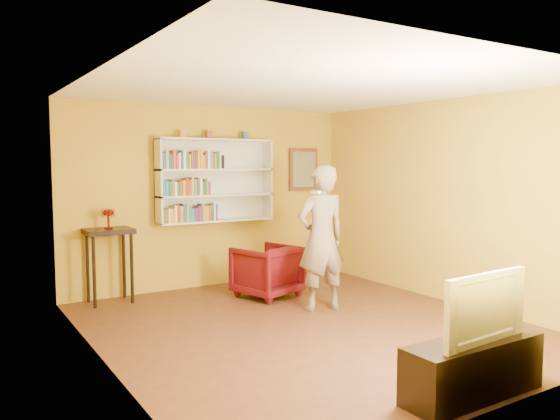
% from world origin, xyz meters
% --- Properties ---
extents(room_shell, '(5.30, 5.80, 2.88)m').
position_xyz_m(room_shell, '(0.00, 0.00, 1.02)').
color(room_shell, '#472716').
rests_on(room_shell, ground).
extents(bookshelf, '(1.80, 0.29, 1.23)m').
position_xyz_m(bookshelf, '(0.00, 2.41, 1.59)').
color(bookshelf, silver).
rests_on(bookshelf, room_shell).
extents(books_row_lower, '(0.82, 0.19, 0.26)m').
position_xyz_m(books_row_lower, '(-0.44, 2.31, 1.13)').
color(books_row_lower, '#16633C').
rests_on(books_row_lower, bookshelf).
extents(books_row_middle, '(0.71, 0.18, 0.26)m').
position_xyz_m(books_row_middle, '(-0.50, 2.30, 1.51)').
color(books_row_middle, teal).
rests_on(books_row_middle, bookshelf).
extents(books_row_upper, '(0.94, 0.19, 0.27)m').
position_xyz_m(books_row_upper, '(-0.40, 2.30, 1.89)').
color(books_row_upper, '#224A9E').
rests_on(books_row_upper, bookshelf).
extents(ornament_left, '(0.08, 0.08, 0.10)m').
position_xyz_m(ornament_left, '(-0.52, 2.35, 2.27)').
color(ornament_left, '#C27A37').
rests_on(ornament_left, bookshelf).
extents(ornament_centre, '(0.08, 0.08, 0.12)m').
position_xyz_m(ornament_centre, '(-0.11, 2.35, 2.27)').
color(ornament_centre, '#8E2F41').
rests_on(ornament_centre, bookshelf).
extents(ornament_right, '(0.08, 0.08, 0.11)m').
position_xyz_m(ornament_right, '(0.49, 2.35, 2.27)').
color(ornament_right, '#41506C').
rests_on(ornament_right, bookshelf).
extents(framed_painting, '(0.55, 0.05, 0.70)m').
position_xyz_m(framed_painting, '(1.65, 2.46, 1.75)').
color(framed_painting, '#593219').
rests_on(framed_painting, room_shell).
extents(console_table, '(0.61, 0.46, 0.99)m').
position_xyz_m(console_table, '(-1.61, 2.25, 0.82)').
color(console_table, black).
rests_on(console_table, ground).
extents(ruby_lustre, '(0.16, 0.16, 0.26)m').
position_xyz_m(ruby_lustre, '(-1.61, 2.25, 1.18)').
color(ruby_lustre, maroon).
rests_on(ruby_lustre, console_table).
extents(armchair, '(0.95, 0.96, 0.72)m').
position_xyz_m(armchair, '(0.33, 1.43, 0.36)').
color(armchair, '#3F040D').
rests_on(armchair, ground).
extents(person, '(0.71, 0.50, 1.83)m').
position_xyz_m(person, '(0.55, 0.47, 0.92)').
color(person, '#786858').
rests_on(person, ground).
extents(game_remote, '(0.04, 0.15, 0.04)m').
position_xyz_m(game_remote, '(0.29, 0.23, 1.51)').
color(game_remote, white).
rests_on(game_remote, person).
extents(tv_cabinet, '(1.28, 0.39, 0.46)m').
position_xyz_m(tv_cabinet, '(0.05, -2.25, 0.23)').
color(tv_cabinet, black).
rests_on(tv_cabinet, ground).
extents(television, '(0.97, 0.19, 0.56)m').
position_xyz_m(television, '(0.05, -2.25, 0.74)').
color(television, black).
rests_on(television, tv_cabinet).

